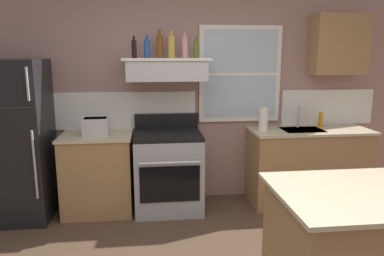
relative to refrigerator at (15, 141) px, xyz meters
The scene contains 18 objects.
back_wall 2.03m from the refrigerator, 11.29° to the left, with size 5.40×0.11×2.70m.
refrigerator is the anchor object (origin of this frame).
counter_left_of_stove 0.95m from the refrigerator, ahead, with size 0.79×0.63×0.91m.
toaster 0.87m from the refrigerator, ahead, with size 0.30×0.20×0.19m.
stove_range 1.70m from the refrigerator, ahead, with size 0.76×0.69×1.09m.
range_hood_shelf 1.82m from the refrigerator, ahead, with size 0.96×0.52×0.24m.
bottle_balsamic_dark 1.63m from the refrigerator, ahead, with size 0.06×0.06×0.24m.
bottle_blue_liqueur 1.75m from the refrigerator, ahead, with size 0.07×0.07×0.25m.
bottle_amber_wine 1.88m from the refrigerator, ahead, with size 0.07×0.07×0.31m.
bottle_champagne_gold_foil 1.99m from the refrigerator, ahead, with size 0.08×0.08×0.30m.
bottle_rose_pink 2.12m from the refrigerator, ahead, with size 0.07×0.07×0.29m.
bottle_olive_oil_square 2.22m from the refrigerator, ahead, with size 0.06×0.06×0.25m.
counter_right_with_sink 3.38m from the refrigerator, ahead, with size 1.43×0.63×0.91m.
sink_faucet 3.26m from the refrigerator, ahead, with size 0.03×0.17×0.28m.
paper_towel_roll 2.78m from the refrigerator, ahead, with size 0.11×0.11×0.27m, color white.
dish_soap_bottle 3.54m from the refrigerator, ahead, with size 0.06×0.06×0.18m, color orange.
kitchen_island 3.54m from the refrigerator, 32.64° to the right, with size 1.40×0.90×0.91m.
upper_cabinet_right 3.85m from the refrigerator, ahead, with size 0.64×0.32×0.70m.
Camera 1 is at (-0.44, -2.16, 1.79)m, focal length 33.98 mm.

